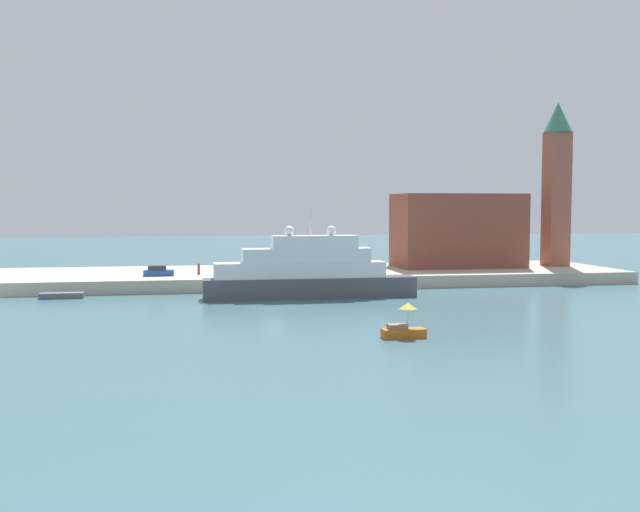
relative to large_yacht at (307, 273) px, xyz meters
name	(u,v)px	position (x,y,z in m)	size (l,w,h in m)	color
ground	(274,309)	(-5.15, -8.86, -3.06)	(400.00, 400.00, 0.00)	#3D6670
quay_dock	(253,277)	(-5.15, 18.84, -2.18)	(110.00, 23.42, 1.75)	#B7AD99
large_yacht	(307,273)	(0.00, 0.00, 0.00)	(26.28, 3.55, 11.17)	#4C4C51
small_motorboat	(404,327)	(3.80, -28.42, -2.10)	(3.74, 1.53, 3.03)	#C66019
work_barge	(62,295)	(-29.77, 4.72, -2.71)	(5.18, 1.73, 0.70)	#595966
harbor_building	(457,230)	(27.36, 20.90, 4.43)	(19.45, 10.41, 11.48)	brown
bell_tower	(557,177)	(43.49, 19.78, 12.86)	(4.45, 4.45, 25.98)	#93513D
parked_car	(158,271)	(-18.57, 13.59, -0.70)	(4.06, 1.76, 1.42)	#1E4C99
person_figure	(199,269)	(-13.08, 14.41, -0.51)	(0.36, 0.36, 1.73)	maroon
mooring_bollard	(285,275)	(-1.73, 8.14, -0.98)	(0.50, 0.50, 0.65)	black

